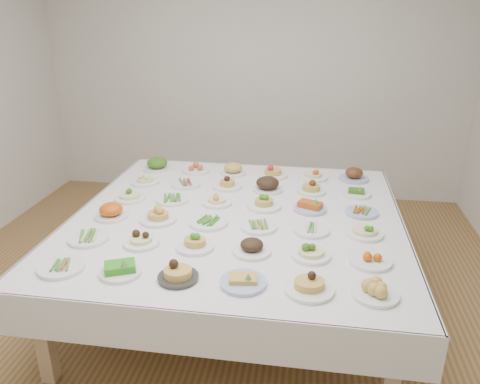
# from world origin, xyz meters

# --- Properties ---
(room_envelope) EXTENTS (5.02, 5.02, 2.81)m
(room_envelope) POSITION_xyz_m (0.00, 0.00, 1.83)
(room_envelope) COLOR olive
(room_envelope) RESTS_ON ground
(display_table) EXTENTS (2.44, 2.44, 0.75)m
(display_table) POSITION_xyz_m (0.21, 0.11, 0.69)
(display_table) COLOR white
(display_table) RESTS_ON ground
(dish_0) EXTENTS (0.27, 0.27, 0.05)m
(dish_0) POSITION_xyz_m (-0.70, -0.81, 0.77)
(dish_0) COLOR white
(dish_0) RESTS_ON display_table
(dish_1) EXTENTS (0.24, 0.24, 0.11)m
(dish_1) POSITION_xyz_m (-0.34, -0.81, 0.80)
(dish_1) COLOR white
(dish_1) RESTS_ON display_table
(dish_2) EXTENTS (0.24, 0.23, 0.15)m
(dish_2) POSITION_xyz_m (0.01, -0.81, 0.82)
(dish_2) COLOR #2C2A27
(dish_2) RESTS_ON display_table
(dish_3) EXTENTS (0.26, 0.26, 0.10)m
(dish_3) POSITION_xyz_m (0.39, -0.80, 0.79)
(dish_3) COLOR #4C66B2
(dish_3) RESTS_ON display_table
(dish_4) EXTENTS (0.27, 0.27, 0.16)m
(dish_4) POSITION_xyz_m (0.76, -0.81, 0.83)
(dish_4) COLOR white
(dish_4) RESTS_ON display_table
(dish_5) EXTENTS (0.25, 0.25, 0.11)m
(dish_5) POSITION_xyz_m (1.11, -0.80, 0.80)
(dish_5) COLOR white
(dish_5) RESTS_ON display_table
(dish_6) EXTENTS (0.26, 0.26, 0.06)m
(dish_6) POSITION_xyz_m (-0.71, -0.44, 0.78)
(dish_6) COLOR white
(dish_6) RESTS_ON display_table
(dish_7) EXTENTS (0.25, 0.25, 0.13)m
(dish_7) POSITION_xyz_m (-0.34, -0.44, 0.81)
(dish_7) COLOR white
(dish_7) RESTS_ON display_table
(dish_8) EXTENTS (0.25, 0.25, 0.13)m
(dish_8) POSITION_xyz_m (0.02, -0.43, 0.81)
(dish_8) COLOR white
(dish_8) RESTS_ON display_table
(dish_9) EXTENTS (0.24, 0.24, 0.14)m
(dish_9) POSITION_xyz_m (0.39, -0.43, 0.81)
(dish_9) COLOR white
(dish_9) RESTS_ON display_table
(dish_10) EXTENTS (0.24, 0.24, 0.14)m
(dish_10) POSITION_xyz_m (0.76, -0.43, 0.82)
(dish_10) COLOR white
(dish_10) RESTS_ON display_table
(dish_11) EXTENTS (0.26, 0.26, 0.10)m
(dish_11) POSITION_xyz_m (1.12, -0.45, 0.79)
(dish_11) COLOR white
(dish_11) RESTS_ON display_table
(dish_12) EXTENTS (0.25, 0.25, 0.16)m
(dish_12) POSITION_xyz_m (-0.71, -0.07, 0.83)
(dish_12) COLOR white
(dish_12) RESTS_ON display_table
(dish_13) EXTENTS (0.26, 0.26, 0.15)m
(dish_13) POSITION_xyz_m (-0.35, -0.07, 0.82)
(dish_13) COLOR white
(dish_13) RESTS_ON display_table
(dish_14) EXTENTS (0.27, 0.27, 0.06)m
(dish_14) POSITION_xyz_m (0.03, -0.07, 0.77)
(dish_14) COLOR white
(dish_14) RESTS_ON display_table
(dish_15) EXTENTS (0.25, 0.25, 0.05)m
(dish_15) POSITION_xyz_m (0.39, -0.08, 0.77)
(dish_15) COLOR white
(dish_15) RESTS_ON display_table
(dish_16) EXTENTS (0.25, 0.25, 0.05)m
(dish_16) POSITION_xyz_m (0.76, -0.08, 0.77)
(dish_16) COLOR white
(dish_16) RESTS_ON display_table
(dish_17) EXTENTS (0.25, 0.25, 0.14)m
(dish_17) POSITION_xyz_m (1.12, -0.07, 0.82)
(dish_17) COLOR white
(dish_17) RESTS_ON display_table
(dish_18) EXTENTS (0.24, 0.24, 0.14)m
(dish_18) POSITION_xyz_m (-0.70, 0.29, 0.82)
(dish_18) COLOR white
(dish_18) RESTS_ON display_table
(dish_19) EXTENTS (0.26, 0.26, 0.06)m
(dish_19) POSITION_xyz_m (-0.35, 0.30, 0.78)
(dish_19) COLOR white
(dish_19) RESTS_ON display_table
(dish_20) EXTENTS (0.23, 0.23, 0.12)m
(dish_20) POSITION_xyz_m (0.01, 0.30, 0.81)
(dish_20) COLOR white
(dish_20) RESTS_ON display_table
(dish_21) EXTENTS (0.27, 0.27, 0.15)m
(dish_21) POSITION_xyz_m (0.39, 0.29, 0.82)
(dish_21) COLOR white
(dish_21) RESTS_ON display_table
(dish_22) EXTENTS (0.25, 0.25, 0.12)m
(dish_22) POSITION_xyz_m (0.74, 0.29, 0.80)
(dish_22) COLOR #4C66B2
(dish_22) RESTS_ON display_table
(dish_23) EXTENTS (0.24, 0.24, 0.05)m
(dish_23) POSITION_xyz_m (1.13, 0.28, 0.77)
(dish_23) COLOR #4C66B2
(dish_23) RESTS_ON display_table
(dish_24) EXTENTS (0.24, 0.24, 0.12)m
(dish_24) POSITION_xyz_m (-0.71, 0.65, 0.80)
(dish_24) COLOR white
(dish_24) RESTS_ON display_table
(dish_25) EXTENTS (0.25, 0.25, 0.06)m
(dish_25) POSITION_xyz_m (-0.34, 0.66, 0.77)
(dish_25) COLOR white
(dish_25) RESTS_ON display_table
(dish_26) EXTENTS (0.24, 0.24, 0.12)m
(dish_26) POSITION_xyz_m (0.03, 0.66, 0.80)
(dish_26) COLOR white
(dish_26) RESTS_ON display_table
(dish_27) EXTENTS (0.30, 0.30, 0.16)m
(dish_27) POSITION_xyz_m (0.38, 0.65, 0.83)
(dish_27) COLOR white
(dish_27) RESTS_ON display_table
(dish_28) EXTENTS (0.24, 0.24, 0.14)m
(dish_28) POSITION_xyz_m (0.75, 0.66, 0.81)
(dish_28) COLOR white
(dish_28) RESTS_ON display_table
(dish_29) EXTENTS (0.24, 0.24, 0.09)m
(dish_29) POSITION_xyz_m (1.12, 0.66, 0.78)
(dish_29) COLOR white
(dish_29) RESTS_ON display_table
(dish_30) EXTENTS (0.26, 0.26, 0.16)m
(dish_30) POSITION_xyz_m (-0.72, 1.03, 0.83)
(dish_30) COLOR white
(dish_30) RESTS_ON display_table
(dish_31) EXTENTS (0.25, 0.25, 0.11)m
(dish_31) POSITION_xyz_m (-0.34, 1.03, 0.80)
(dish_31) COLOR white
(dish_31) RESTS_ON display_table
(dish_32) EXTENTS (0.23, 0.23, 0.13)m
(dish_32) POSITION_xyz_m (0.02, 1.02, 0.81)
(dish_32) COLOR white
(dish_32) RESTS_ON display_table
(dish_33) EXTENTS (0.27, 0.26, 0.16)m
(dish_33) POSITION_xyz_m (0.39, 1.02, 0.83)
(dish_33) COLOR white
(dish_33) RESTS_ON display_table
(dish_34) EXTENTS (0.27, 0.27, 0.15)m
(dish_34) POSITION_xyz_m (0.75, 1.02, 0.82)
(dish_34) COLOR white
(dish_34) RESTS_ON display_table
(dish_35) EXTENTS (0.26, 0.26, 0.13)m
(dish_35) POSITION_xyz_m (1.12, 1.03, 0.81)
(dish_35) COLOR #4C66B2
(dish_35) RESTS_ON display_table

